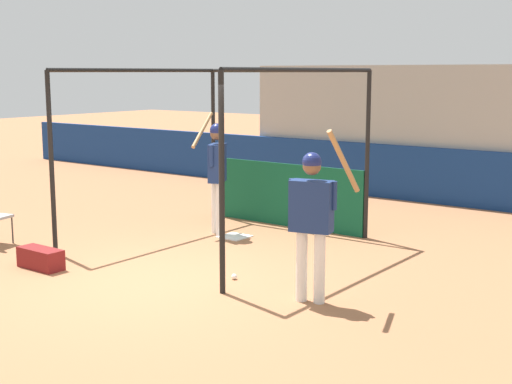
{
  "coord_description": "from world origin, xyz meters",
  "views": [
    {
      "loc": [
        6.27,
        -6.28,
        2.64
      ],
      "look_at": [
        0.46,
        1.52,
        1.0
      ],
      "focal_mm": 50.0,
      "sensor_mm": 36.0,
      "label": 1
    }
  ],
  "objects_px": {
    "player_batter": "(217,167)",
    "equipment_bag": "(41,258)",
    "player_waiting": "(312,212)",
    "baseball": "(234,277)"
  },
  "relations": [
    {
      "from": "player_batter",
      "to": "equipment_bag",
      "type": "xyz_separation_m",
      "value": [
        -0.59,
        -3.04,
        -0.97
      ]
    },
    {
      "from": "player_waiting",
      "to": "baseball",
      "type": "relative_size",
      "value": 27.52
    },
    {
      "from": "player_batter",
      "to": "equipment_bag",
      "type": "bearing_deg",
      "value": 143.15
    },
    {
      "from": "player_waiting",
      "to": "equipment_bag",
      "type": "distance_m",
      "value": 3.96
    },
    {
      "from": "baseball",
      "to": "player_batter",
      "type": "bearing_deg",
      "value": 134.48
    },
    {
      "from": "player_batter",
      "to": "baseball",
      "type": "height_order",
      "value": "player_batter"
    },
    {
      "from": "equipment_bag",
      "to": "baseball",
      "type": "bearing_deg",
      "value": 25.51
    },
    {
      "from": "player_batter",
      "to": "player_waiting",
      "type": "height_order",
      "value": "player_waiting"
    },
    {
      "from": "equipment_bag",
      "to": "player_batter",
      "type": "bearing_deg",
      "value": 78.96
    },
    {
      "from": "player_batter",
      "to": "player_waiting",
      "type": "distance_m",
      "value": 3.74
    }
  ]
}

